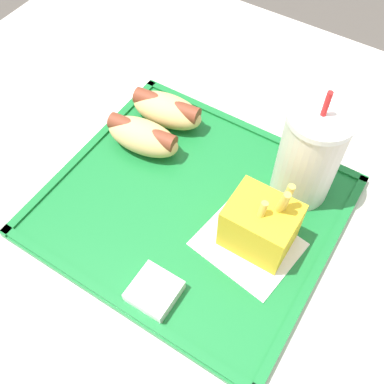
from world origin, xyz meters
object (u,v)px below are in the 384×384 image
(hot_dog_near, at_px, (143,136))
(fries_carton, at_px, (261,225))
(hot_dog_far, at_px, (167,109))
(soda_cup, at_px, (309,155))
(sauce_cup_mayo, at_px, (154,291))

(hot_dog_near, relative_size, fries_carton, 1.03)
(hot_dog_far, bearing_deg, hot_dog_near, -90.00)
(hot_dog_far, distance_m, hot_dog_near, 0.06)
(hot_dog_near, height_order, fries_carton, fries_carton)
(hot_dog_far, height_order, fries_carton, fries_carton)
(soda_cup, bearing_deg, fries_carton, -95.72)
(sauce_cup_mayo, bearing_deg, hot_dog_far, 120.89)
(fries_carton, bearing_deg, hot_dog_near, 167.17)
(hot_dog_near, bearing_deg, soda_cup, 13.67)
(hot_dog_near, distance_m, sauce_cup_mayo, 0.24)
(hot_dog_near, xyz_separation_m, sauce_cup_mayo, (0.15, -0.19, -0.02))
(hot_dog_near, bearing_deg, hot_dog_far, 90.00)
(soda_cup, distance_m, fries_carton, 0.11)
(hot_dog_far, xyz_separation_m, sauce_cup_mayo, (0.15, -0.25, -0.02))
(hot_dog_near, bearing_deg, sauce_cup_mayo, -51.14)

